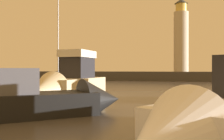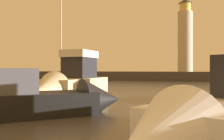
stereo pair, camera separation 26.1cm
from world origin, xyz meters
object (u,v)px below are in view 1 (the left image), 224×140
(lighthouse, at_px, (181,37))
(motorboat_3, at_px, (223,118))
(motorboat_4, at_px, (68,83))
(sailboat_moored, at_px, (59,83))
(mooring_buoy, at_px, (13,89))
(motorboat_1, at_px, (51,101))

(lighthouse, xyz_separation_m, motorboat_3, (1.51, -44.47, -7.55))
(motorboat_4, bearing_deg, motorboat_3, -47.54)
(motorboat_3, height_order, sailboat_moored, sailboat_moored)
(lighthouse, height_order, motorboat_3, lighthouse)
(sailboat_moored, height_order, mooring_buoy, sailboat_moored)
(motorboat_4, relative_size, sailboat_moored, 0.86)
(lighthouse, distance_m, sailboat_moored, 28.67)
(motorboat_3, distance_m, motorboat_4, 13.95)
(motorboat_1, bearing_deg, sailboat_moored, 115.05)
(motorboat_3, xyz_separation_m, sailboat_moored, (-15.22, 20.53, -0.27))
(motorboat_3, relative_size, sailboat_moored, 0.82)
(motorboat_3, distance_m, sailboat_moored, 25.56)
(motorboat_4, distance_m, mooring_buoy, 6.49)
(motorboat_1, xyz_separation_m, sailboat_moored, (-7.96, 17.03, -0.15))
(lighthouse, relative_size, motorboat_1, 1.80)
(motorboat_1, height_order, mooring_buoy, motorboat_1)
(motorboat_1, xyz_separation_m, motorboat_3, (7.26, -3.50, 0.12))
(lighthouse, bearing_deg, motorboat_1, -97.98)
(lighthouse, bearing_deg, mooring_buoy, -113.54)
(motorboat_4, distance_m, sailboat_moored, 11.80)
(sailboat_moored, bearing_deg, lighthouse, 60.21)
(motorboat_1, relative_size, sailboat_moored, 0.71)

